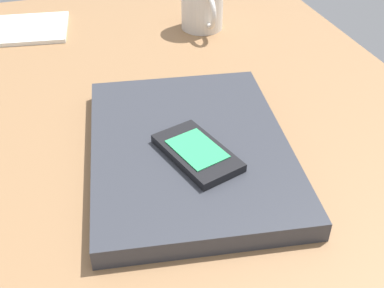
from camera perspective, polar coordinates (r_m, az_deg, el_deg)
The scene contains 5 objects.
desk_surface at distance 68.41cm, azimuth -1.48°, elevation 0.06°, with size 120.00×80.00×3.00cm, color olive.
laptop_closed at distance 62.88cm, azimuth 0.00°, elevation -0.52°, with size 33.61×24.92×2.59cm, color #33353D.
cell_phone_on_laptop at distance 59.06cm, azimuth 0.16°, elevation -1.08°, with size 12.86×9.48×1.20cm.
notepad at distance 103.49cm, azimuth -19.13°, elevation 12.66°, with size 13.99×16.60×0.80cm, color white.
coffee_mug at distance 97.68cm, azimuth 1.25°, elevation 16.14°, with size 11.75×8.12×9.87cm.
Camera 1 is at (53.05, -13.79, 42.44)cm, focal length 45.35 mm.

